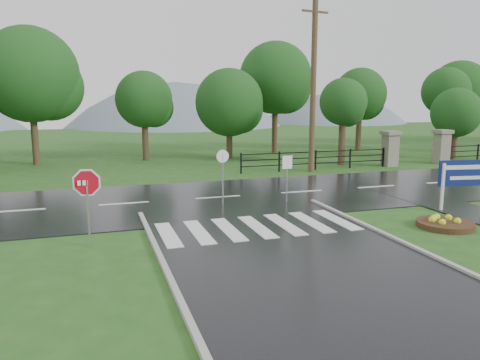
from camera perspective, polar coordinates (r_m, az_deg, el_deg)
name	(u,v)px	position (r m, az deg, el deg)	size (l,w,h in m)	color
ground	(329,284)	(11.50, 10.80, -12.35)	(120.00, 120.00, 0.00)	#234E1A
main_road	(218,198)	(20.45, -2.69, -2.23)	(90.00, 8.00, 0.04)	black
crosswalk	(257,227)	(15.80, 2.09, -5.70)	(6.50, 2.80, 0.02)	silver
pillar_west	(390,148)	(31.32, 17.84, 3.76)	(1.00, 1.00, 2.24)	gray
pillar_east	(442,146)	(33.80, 23.38, 3.85)	(1.00, 1.00, 2.24)	gray
fence_west	(316,158)	(28.64, 9.21, 2.66)	(9.58, 0.08, 1.20)	black
hills	(151,222)	(77.39, -10.84, -5.01)	(102.00, 48.00, 48.00)	slate
treeline	(181,158)	(34.14, -7.24, 2.66)	(83.20, 5.20, 10.00)	#133F14
stop_sign	(87,189)	(14.21, -18.15, -1.05)	(1.09, 0.22, 2.47)	#939399
estate_billboard	(465,175)	(20.21, 25.74, 0.50)	(2.21, 0.42, 1.95)	silver
flower_bed	(445,223)	(17.38, 23.74, -4.83)	(1.90, 1.90, 0.38)	#332111
reg_sign_small	(287,169)	(19.30, 5.76, 1.30)	(0.44, 0.07, 1.99)	#939399
reg_sign_round	(223,170)	(18.96, -2.13, 1.20)	(0.53, 0.08, 2.27)	#939399
utility_pole_east	(313,86)	(27.73, 8.92, 11.29)	(1.75, 0.38, 9.84)	#473523
entrance_tree_left	(343,103)	(30.99, 12.48, 9.20)	(3.02, 3.02, 5.58)	#3D2B1C
entrance_tree_right	(456,113)	(36.34, 24.85, 7.44)	(3.45, 3.45, 5.01)	#3D2B1C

